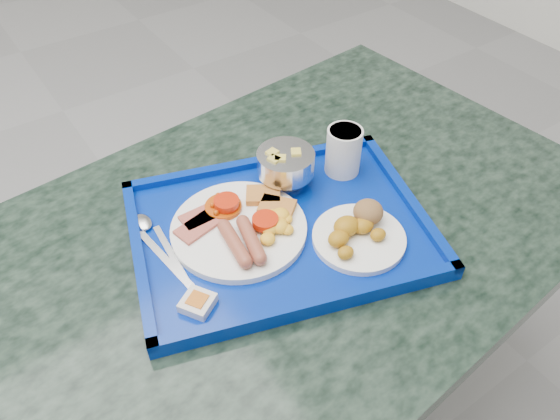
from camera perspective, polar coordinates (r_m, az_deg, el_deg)
name	(u,v)px	position (r m, az deg, el deg)	size (l,w,h in m)	color
table	(291,284)	(1.10, 1.18, -7.76)	(1.20, 0.86, 0.71)	slate
tray	(280,229)	(0.93, 0.00, -2.05)	(0.58, 0.49, 0.03)	#032496
main_plate	(243,226)	(0.92, -3.86, -1.65)	(0.23, 0.23, 0.04)	white
bread_plate	(359,231)	(0.91, 8.23, -2.18)	(0.15, 0.15, 0.05)	white
fruit_bowl	(285,164)	(0.98, 0.57, 4.85)	(0.10, 0.10, 0.07)	silver
juice_cup	(344,149)	(1.02, 6.66, 6.30)	(0.07, 0.07, 0.09)	white
spoon	(150,231)	(0.94, -13.43, -2.13)	(0.04, 0.18, 0.01)	silver
knife	(161,255)	(0.91, -12.34, -4.59)	(0.01, 0.18, 0.00)	silver
jam_packet	(198,303)	(0.83, -8.60, -9.56)	(0.06, 0.06, 0.02)	silver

